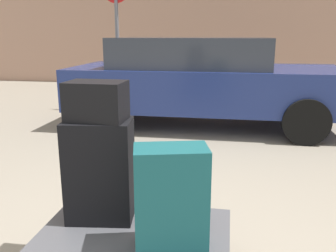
{
  "coord_description": "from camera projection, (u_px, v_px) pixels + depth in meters",
  "views": [
    {
      "loc": [
        0.52,
        -1.86,
        1.48
      ],
      "look_at": [
        0.0,
        1.2,
        0.69
      ],
      "focal_mm": 38.83,
      "sensor_mm": 36.0,
      "label": 1
    }
  ],
  "objects": [
    {
      "name": "luggage_cart",
      "position": [
        134.0,
        244.0,
        2.16
      ],
      "size": [
        1.12,
        0.78,
        0.34
      ],
      "color": "#4C4C51",
      "rests_on": "ground_plane"
    },
    {
      "name": "bollard_kerb_near",
      "position": [
        313.0,
        89.0,
        7.88
      ],
      "size": [
        0.23,
        0.23,
        0.61
      ],
      "primitive_type": "cylinder",
      "color": "#72665B",
      "rests_on": "ground_plane"
    },
    {
      "name": "parked_car",
      "position": [
        203.0,
        79.0,
        5.89
      ],
      "size": [
        4.31,
        1.94,
        1.42
      ],
      "color": "navy",
      "rests_on": "ground_plane"
    },
    {
      "name": "suitcase_teal_rear_right",
      "position": [
        171.0,
        199.0,
        1.92
      ],
      "size": [
        0.43,
        0.31,
        0.58
      ],
      "primitive_type": "cube",
      "rotation": [
        0.0,
        0.0,
        0.25
      ],
      "color": "#144C51",
      "rests_on": "luggage_cart"
    },
    {
      "name": "duffel_bag_black_topmost_pile",
      "position": [
        96.0,
        101.0,
        2.14
      ],
      "size": [
        0.34,
        0.24,
        0.23
      ],
      "primitive_type": "cube",
      "rotation": [
        0.0,
        0.0,
        -0.01
      ],
      "color": "black",
      "rests_on": "suitcase_black_stacked_top"
    },
    {
      "name": "suitcase_black_stacked_top",
      "position": [
        100.0,
        170.0,
        2.25
      ],
      "size": [
        0.43,
        0.32,
        0.64
      ],
      "primitive_type": "cube",
      "rotation": [
        0.0,
        0.0,
        0.13
      ],
      "color": "black",
      "rests_on": "luggage_cart"
    },
    {
      "name": "no_parking_sign",
      "position": [
        117.0,
        30.0,
        6.7
      ],
      "size": [
        0.5,
        0.07,
        2.51
      ],
      "color": "slate",
      "rests_on": "ground_plane"
    }
  ]
}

